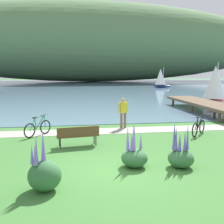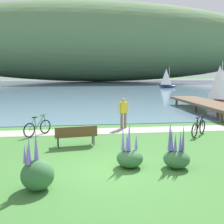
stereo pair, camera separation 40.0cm
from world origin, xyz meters
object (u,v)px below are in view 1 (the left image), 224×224
(park_bench_near_camera, at_px, (78,134))
(sailboat_toward_hillside, at_px, (215,84))
(bicycle_leaning_near_bench, at_px, (199,127))
(sailboat_nearest_to_shore, at_px, (161,78))
(bicycle_beside_path, at_px, (38,128))
(person_at_shoreline, at_px, (123,111))

(park_bench_near_camera, bearing_deg, sailboat_toward_hillside, 43.79)
(park_bench_near_camera, relative_size, sailboat_toward_hillside, 0.46)
(bicycle_leaning_near_bench, bearing_deg, sailboat_nearest_to_shore, 74.24)
(bicycle_beside_path, relative_size, sailboat_nearest_to_shore, 0.37)
(bicycle_beside_path, distance_m, person_at_shoreline, 4.74)
(park_bench_near_camera, relative_size, bicycle_leaning_near_bench, 1.43)
(sailboat_toward_hillside, bearing_deg, bicycle_leaning_near_bench, -121.88)
(bicycle_leaning_near_bench, distance_m, bicycle_beside_path, 8.04)
(sailboat_nearest_to_shore, height_order, sailboat_toward_hillside, sailboat_toward_hillside)
(bicycle_beside_path, bearing_deg, sailboat_nearest_to_shore, 62.84)
(person_at_shoreline, xyz_separation_m, sailboat_nearest_to_shore, (13.83, 34.65, 0.86))
(park_bench_near_camera, distance_m, bicycle_beside_path, 2.96)
(park_bench_near_camera, xyz_separation_m, person_at_shoreline, (2.65, 3.44, 0.46))
(bicycle_beside_path, bearing_deg, park_bench_near_camera, -49.76)
(bicycle_leaning_near_bench, bearing_deg, person_at_shoreline, 146.36)
(park_bench_near_camera, bearing_deg, sailboat_nearest_to_shore, 66.61)
(bicycle_beside_path, bearing_deg, sailboat_toward_hillside, 34.54)
(bicycle_beside_path, height_order, person_at_shoreline, person_at_shoreline)
(bicycle_leaning_near_bench, bearing_deg, bicycle_beside_path, 172.23)
(sailboat_toward_hillside, bearing_deg, sailboat_nearest_to_shore, 82.67)
(park_bench_near_camera, bearing_deg, bicycle_beside_path, 130.24)
(person_at_shoreline, bearing_deg, sailboat_toward_hillside, 41.13)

